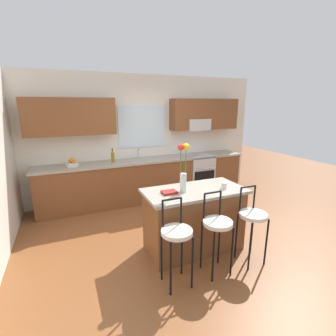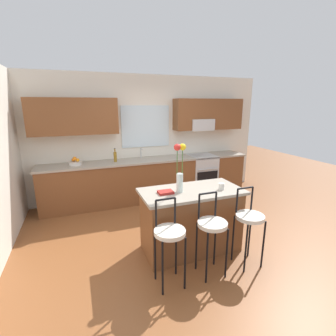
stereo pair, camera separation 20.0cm
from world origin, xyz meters
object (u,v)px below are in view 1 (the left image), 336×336
at_px(kitchen_island, 194,219).
at_px(cookbook, 169,192).
at_px(bar_stool_near, 176,235).
at_px(bar_stool_middle, 217,226).
at_px(flower_vase, 183,168).
at_px(mug_ceramic, 224,186).
at_px(bar_stool_far, 253,218).
at_px(bottle_olive_oil, 113,157).
at_px(fruit_bowl_oranges, 72,164).
at_px(oven_range, 198,174).

height_order(kitchen_island, cookbook, cookbook).
bearing_deg(bar_stool_near, kitchen_island, 46.15).
bearing_deg(bar_stool_middle, kitchen_island, 90.00).
xyz_separation_m(flower_vase, mug_ceramic, (0.59, -0.12, -0.29)).
bearing_deg(flower_vase, bar_stool_far, -37.58).
distance_m(bar_stool_middle, flower_vase, 0.86).
height_order(bar_stool_near, bottle_olive_oil, bottle_olive_oil).
distance_m(kitchen_island, flower_vase, 0.81).
height_order(kitchen_island, fruit_bowl_oranges, fruit_bowl_oranges).
height_order(bar_stool_near, bar_stool_far, same).
bearing_deg(bar_stool_far, cookbook, 148.20).
bearing_deg(flower_vase, cookbook, 176.54).
bearing_deg(oven_range, flower_vase, -124.95).
relative_size(bar_stool_far, mug_ceramic, 11.58).
xyz_separation_m(kitchen_island, bar_stool_far, (0.55, -0.57, 0.17)).
relative_size(bar_stool_middle, fruit_bowl_oranges, 4.34).
xyz_separation_m(bar_stool_middle, bottle_olive_oil, (-0.73, 2.69, 0.40)).
height_order(kitchen_island, flower_vase, flower_vase).
xyz_separation_m(bar_stool_middle, flower_vase, (-0.19, 0.57, 0.62)).
bearing_deg(mug_ceramic, kitchen_island, 163.36).
distance_m(cookbook, bottle_olive_oil, 2.14).
height_order(bar_stool_near, bar_stool_middle, same).
relative_size(oven_range, bar_stool_near, 0.88).
distance_m(bar_stool_near, bottle_olive_oil, 2.73).
height_order(bar_stool_middle, flower_vase, flower_vase).
bearing_deg(oven_range, bar_stool_near, -124.43).
xyz_separation_m(bar_stool_near, fruit_bowl_oranges, (-0.96, 2.70, 0.33)).
xyz_separation_m(mug_ceramic, bottle_olive_oil, (-1.13, 2.24, 0.07)).
height_order(kitchen_island, bar_stool_near, bar_stool_near).
bearing_deg(mug_ceramic, cookbook, 170.81).
distance_m(flower_vase, fruit_bowl_oranges, 2.52).
xyz_separation_m(bar_stool_near, bar_stool_middle, (0.55, 0.00, 0.00)).
distance_m(kitchen_island, cookbook, 0.61).
bearing_deg(bar_stool_middle, bar_stool_far, 0.00).
bearing_deg(bar_stool_far, mug_ceramic, 108.35).
xyz_separation_m(bar_stool_middle, bar_stool_far, (0.55, 0.00, 0.00)).
xyz_separation_m(bar_stool_near, flower_vase, (0.36, 0.57, 0.62)).
bearing_deg(mug_ceramic, bar_stool_near, -154.50).
bearing_deg(bar_stool_middle, bar_stool_near, 180.00).
height_order(oven_range, bar_stool_near, bar_stool_near).
height_order(bar_stool_middle, bar_stool_far, same).
relative_size(flower_vase, mug_ceramic, 7.37).
relative_size(oven_range, cookbook, 4.60).
relative_size(oven_range, mug_ceramic, 10.22).
height_order(oven_range, bottle_olive_oil, bottle_olive_oil).
bearing_deg(bar_stool_near, fruit_bowl_oranges, 109.61).
height_order(oven_range, cookbook, cookbook).
relative_size(oven_range, fruit_bowl_oranges, 3.83).
height_order(bar_stool_far, mug_ceramic, bar_stool_far).
height_order(bar_stool_near, fruit_bowl_oranges, fruit_bowl_oranges).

